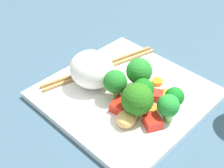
# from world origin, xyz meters

# --- Properties ---
(ground_plane) EXTENTS (1.10, 1.10, 0.02)m
(ground_plane) POSITION_xyz_m (0.00, 0.00, -0.01)
(ground_plane) COLOR #344F63
(square_plate) EXTENTS (0.28, 0.28, 0.01)m
(square_plate) POSITION_xyz_m (0.00, 0.00, 0.01)
(square_plate) COLOR white
(square_plate) RESTS_ON ground_plane
(rice_mound) EXTENTS (0.11, 0.10, 0.07)m
(rice_mound) POSITION_xyz_m (-0.06, -0.03, 0.05)
(rice_mound) COLOR white
(rice_mound) RESTS_ON square_plate
(broccoli_floret_0) EXTENTS (0.04, 0.04, 0.05)m
(broccoli_floret_0) POSITION_xyz_m (0.09, -0.00, 0.04)
(broccoli_floret_0) COLOR #80BA5F
(broccoli_floret_0) RESTS_ON square_plate
(broccoli_floret_1) EXTENTS (0.04, 0.04, 0.05)m
(broccoli_floret_1) POSITION_xyz_m (0.04, 0.00, 0.04)
(broccoli_floret_1) COLOR #62A04A
(broccoli_floret_1) RESTS_ON square_plate
(broccoli_floret_2) EXTENTS (0.05, 0.05, 0.07)m
(broccoli_floret_2) POSITION_xyz_m (0.06, -0.03, 0.05)
(broccoli_floret_2) COLOR #6FA84A
(broccoli_floret_2) RESTS_ON square_plate
(broccoli_floret_3) EXTENTS (0.03, 0.03, 0.05)m
(broccoli_floret_3) POSITION_xyz_m (0.09, 0.03, 0.04)
(broccoli_floret_3) COLOR #66A743
(broccoli_floret_3) RESTS_ON square_plate
(broccoli_floret_4) EXTENTS (0.04, 0.04, 0.06)m
(broccoli_floret_4) POSITION_xyz_m (0.00, -0.03, 0.05)
(broccoli_floret_4) COLOR #619F43
(broccoli_floret_4) RESTS_ON square_plate
(broccoli_floret_5) EXTENTS (0.05, 0.05, 0.06)m
(broccoli_floret_5) POSITION_xyz_m (0.01, 0.02, 0.05)
(broccoli_floret_5) COLOR #73B042
(broccoli_floret_5) RESTS_ON square_plate
(carrot_slice_0) EXTENTS (0.03, 0.03, 0.01)m
(carrot_slice_0) POSITION_xyz_m (0.06, 0.00, 0.02)
(carrot_slice_0) COLOR orange
(carrot_slice_0) RESTS_ON square_plate
(carrot_slice_1) EXTENTS (0.03, 0.03, 0.01)m
(carrot_slice_1) POSITION_xyz_m (-0.02, -0.01, 0.02)
(carrot_slice_1) COLOR orange
(carrot_slice_1) RESTS_ON square_plate
(carrot_slice_2) EXTENTS (0.02, 0.02, 0.01)m
(carrot_slice_2) POSITION_xyz_m (0.02, 0.06, 0.02)
(carrot_slice_2) COLOR orange
(carrot_slice_2) RESTS_ON square_plate
(carrot_slice_3) EXTENTS (0.03, 0.03, 0.01)m
(carrot_slice_3) POSITION_xyz_m (0.06, 0.04, 0.02)
(carrot_slice_3) COLOR orange
(carrot_slice_3) RESTS_ON square_plate
(pepper_chunk_0) EXTENTS (0.03, 0.03, 0.02)m
(pepper_chunk_0) POSITION_xyz_m (0.09, -0.03, 0.02)
(pepper_chunk_0) COLOR red
(pepper_chunk_0) RESTS_ON square_plate
(pepper_chunk_1) EXTENTS (0.04, 0.03, 0.01)m
(pepper_chunk_1) POSITION_xyz_m (0.05, 0.03, 0.02)
(pepper_chunk_1) COLOR red
(pepper_chunk_1) RESTS_ON square_plate
(pepper_chunk_2) EXTENTS (0.03, 0.04, 0.02)m
(pepper_chunk_2) POSITION_xyz_m (0.03, -0.04, 0.02)
(pepper_chunk_2) COLOR red
(pepper_chunk_2) RESTS_ON square_plate
(chicken_piece_0) EXTENTS (0.04, 0.03, 0.02)m
(chicken_piece_0) POSITION_xyz_m (0.02, 0.00, 0.02)
(chicken_piece_0) COLOR tan
(chicken_piece_0) RESTS_ON square_plate
(chicken_piece_1) EXTENTS (0.04, 0.03, 0.02)m
(chicken_piece_1) POSITION_xyz_m (0.04, -0.02, 0.02)
(chicken_piece_1) COLOR tan
(chicken_piece_1) RESTS_ON square_plate
(chicken_piece_2) EXTENTS (0.04, 0.05, 0.02)m
(chicken_piece_2) POSITION_xyz_m (0.06, -0.05, 0.02)
(chicken_piece_2) COLOR tan
(chicken_piece_2) RESTS_ON square_plate
(chopstick_pair) EXTENTS (0.07, 0.25, 0.01)m
(chopstick_pair) POSITION_xyz_m (-0.08, 0.01, 0.02)
(chopstick_pair) COLOR #A07542
(chopstick_pair) RESTS_ON square_plate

